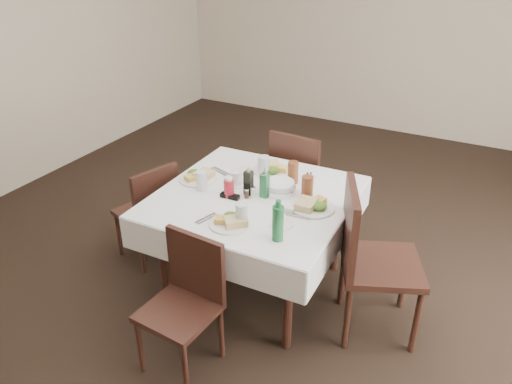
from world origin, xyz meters
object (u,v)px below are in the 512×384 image
at_px(oil_cruet_dark, 248,182).
at_px(oil_cruet_green, 265,184).
at_px(chair_west, 151,208).
at_px(water_s, 242,214).
at_px(ketchup_bottle, 229,188).
at_px(dining_table, 254,206).
at_px(chair_east, 367,253).
at_px(coffee_mug, 236,179).
at_px(water_w, 202,181).
at_px(bread_basket, 279,187).
at_px(water_e, 310,185).
at_px(chair_north, 299,177).
at_px(green_bottle, 278,223).
at_px(chair_south, 187,295).
at_px(water_n, 264,166).

bearing_deg(oil_cruet_dark, oil_cruet_green, 7.88).
xyz_separation_m(chair_west, water_s, (0.97, -0.29, 0.36)).
height_order(water_s, ketchup_bottle, ketchup_bottle).
bearing_deg(dining_table, chair_west, -175.41).
xyz_separation_m(chair_east, coffee_mug, (-1.00, 0.13, 0.22)).
bearing_deg(chair_east, water_w, -177.55).
bearing_deg(bread_basket, coffee_mug, -172.35).
height_order(dining_table, water_e, water_e).
bearing_deg(chair_north, green_bottle, -72.50).
relative_size(oil_cruet_dark, oil_cruet_green, 1.01).
height_order(dining_table, water_s, water_s).
bearing_deg(water_e, chair_south, -109.49).
distance_m(chair_north, water_n, 0.62).
height_order(oil_cruet_dark, oil_cruet_green, oil_cruet_dark).
xyz_separation_m(dining_table, chair_south, (-0.03, -0.79, -0.20)).
distance_m(water_e, coffee_mug, 0.52).
xyz_separation_m(chair_north, oil_cruet_dark, (-0.02, -0.84, 0.32)).
bearing_deg(water_s, green_bottle, -10.87).
relative_size(chair_north, water_e, 7.10).
xyz_separation_m(chair_south, chair_west, (-0.83, 0.72, -0.01)).
distance_m(chair_west, green_bottle, 1.34).
distance_m(chair_south, chair_east, 1.12).
distance_m(chair_south, water_s, 0.57).
xyz_separation_m(chair_east, bread_basket, (-0.68, 0.17, 0.21)).
height_order(chair_north, oil_cruet_green, oil_cruet_green).
bearing_deg(ketchup_bottle, oil_cruet_green, 28.93).
height_order(chair_east, water_n, chair_east).
bearing_deg(oil_cruet_dark, chair_east, -3.13).
height_order(chair_west, water_s, water_s).
distance_m(chair_north, water_s, 1.24).
bearing_deg(water_w, ketchup_bottle, -0.58).
height_order(chair_north, water_w, chair_north).
distance_m(dining_table, oil_cruet_green, 0.19).
relative_size(chair_south, green_bottle, 3.24).
xyz_separation_m(chair_south, green_bottle, (0.40, 0.37, 0.40)).
bearing_deg(water_s, water_n, 105.80).
xyz_separation_m(chair_west, oil_cruet_green, (0.93, 0.08, 0.38)).
height_order(bread_basket, oil_cruet_green, oil_cruet_green).
xyz_separation_m(chair_west, water_e, (1.18, 0.26, 0.36)).
relative_size(chair_east, water_w, 7.38).
bearing_deg(coffee_mug, water_e, 12.70).
bearing_deg(water_s, chair_north, 96.16).
bearing_deg(oil_cruet_dark, dining_table, 0.76).
bearing_deg(oil_cruet_dark, chair_north, 88.59).
xyz_separation_m(water_n, coffee_mug, (-0.10, -0.22, -0.03)).
bearing_deg(water_n, oil_cruet_green, -62.26).
relative_size(water_e, ketchup_bottle, 0.89).
bearing_deg(oil_cruet_dark, water_n, 97.22).
xyz_separation_m(water_e, oil_cruet_dark, (-0.36, -0.19, 0.03)).
bearing_deg(ketchup_bottle, bread_basket, 39.61).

